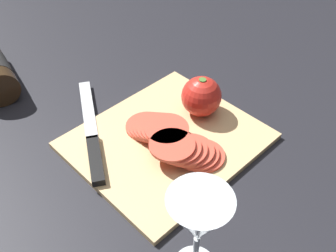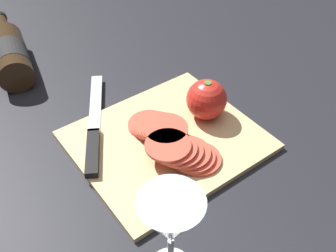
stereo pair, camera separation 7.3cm
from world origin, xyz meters
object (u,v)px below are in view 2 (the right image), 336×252
(wine_glass, at_px, (171,224))
(knife, at_px, (93,140))
(whole_tomato, at_px, (207,99))
(tomato_slice_stack_near, at_px, (157,126))
(wine_bottle, at_px, (10,54))
(tomato_slice_stack_far, at_px, (183,152))

(wine_glass, height_order, knife, wine_glass)
(wine_glass, xyz_separation_m, whole_tomato, (0.25, 0.22, -0.06))
(wine_glass, relative_size, whole_tomato, 1.93)
(whole_tomato, distance_m, tomato_slice_stack_near, 0.11)
(whole_tomato, relative_size, knife, 0.30)
(whole_tomato, xyz_separation_m, tomato_slice_stack_near, (-0.11, 0.01, -0.02))
(wine_bottle, height_order, tomato_slice_stack_far, wine_bottle)
(knife, xyz_separation_m, tomato_slice_stack_near, (0.11, -0.05, 0.01))
(tomato_slice_stack_near, bearing_deg, whole_tomato, -7.28)
(wine_bottle, height_order, tomato_slice_stack_near, wine_bottle)
(tomato_slice_stack_near, xyz_separation_m, tomato_slice_stack_far, (-0.00, -0.08, 0.00))
(wine_glass, distance_m, knife, 0.30)
(tomato_slice_stack_far, bearing_deg, wine_bottle, 105.84)
(knife, relative_size, tomato_slice_stack_near, 1.97)
(wine_glass, bearing_deg, whole_tomato, 40.96)
(wine_bottle, distance_m, tomato_slice_stack_far, 0.50)
(wine_bottle, relative_size, tomato_slice_stack_far, 2.51)
(whole_tomato, relative_size, tomato_slice_stack_far, 0.66)
(wine_bottle, distance_m, wine_glass, 0.64)
(whole_tomato, distance_m, tomato_slice_stack_far, 0.13)
(whole_tomato, xyz_separation_m, tomato_slice_stack_far, (-0.11, -0.07, -0.02))
(tomato_slice_stack_near, bearing_deg, tomato_slice_stack_far, -90.75)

